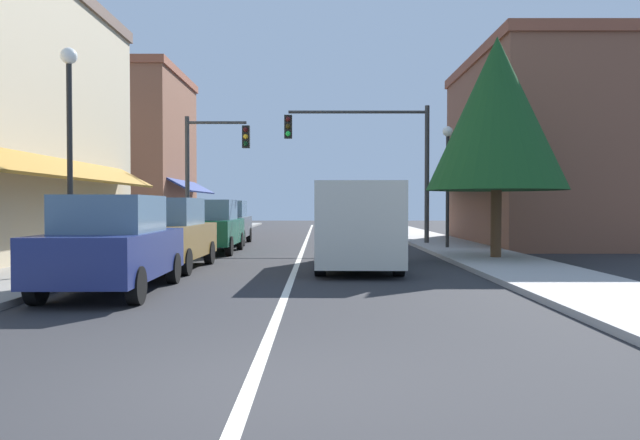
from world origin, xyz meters
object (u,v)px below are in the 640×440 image
parked_car_second_left (168,234)px  tree_right_near (498,114)px  parked_car_third_left (212,226)px  van_in_lane (358,223)px  parked_car_nearest_left (114,245)px  parked_car_far_left (227,223)px  street_lamp_right_mid (449,166)px  traffic_signal_left_corner (210,160)px  street_lamp_left_near (71,124)px  traffic_signal_mast_arm (377,149)px

parked_car_second_left → tree_right_near: size_ratio=0.65×
parked_car_third_left → van_in_lane: (4.57, -5.22, 0.27)m
parked_car_nearest_left → parked_car_far_left: same height
parked_car_nearest_left → street_lamp_right_mid: street_lamp_right_mid is taller
parked_car_second_left → traffic_signal_left_corner: (-0.73, 9.90, 2.53)m
parked_car_nearest_left → parked_car_third_left: (0.11, 9.51, 0.00)m
parked_car_second_left → van_in_lane: bearing=2.9°
van_in_lane → traffic_signal_left_corner: bearing=120.6°
parked_car_far_left → traffic_signal_left_corner: (-0.70, -0.07, 2.53)m
van_in_lane → street_lamp_left_near: bearing=-161.9°
parked_car_nearest_left → parked_car_far_left: (-0.08, 14.11, 0.00)m
van_in_lane → street_lamp_left_near: size_ratio=1.04×
van_in_lane → tree_right_near: bearing=28.9°
parked_car_second_left → street_lamp_left_near: bearing=-131.7°
parked_car_far_left → tree_right_near: size_ratio=0.65×
parked_car_far_left → traffic_signal_left_corner: traffic_signal_left_corner is taller
parked_car_third_left → street_lamp_left_near: 7.78m
tree_right_near → van_in_lane: bearing=-152.5°
parked_car_third_left → tree_right_near: 9.76m
traffic_signal_left_corner → street_lamp_right_mid: (8.99, -3.59, -0.45)m
street_lamp_left_near → van_in_lane: bearing=16.8°
van_in_lane → street_lamp_left_near: (-6.39, -1.92, 2.21)m
traffic_signal_left_corner → street_lamp_left_near: (-0.93, -11.68, -0.05)m
van_in_lane → traffic_signal_left_corner: (-5.46, 9.76, 2.27)m
traffic_signal_mast_arm → parked_car_third_left: bearing=-148.9°
traffic_signal_left_corner → parked_car_far_left: bearing=5.7°
traffic_signal_mast_arm → street_lamp_left_near: (-7.64, -10.65, -0.43)m
parked_car_nearest_left → tree_right_near: 11.35m
van_in_lane → traffic_signal_mast_arm: size_ratio=0.92×
parked_car_nearest_left → street_lamp_right_mid: 13.45m
van_in_lane → traffic_signal_left_corner: size_ratio=1.00×
parked_car_second_left → parked_car_far_left: same height
parked_car_far_left → street_lamp_left_near: bearing=-98.8°
street_lamp_left_near → parked_car_second_left: bearing=47.1°
traffic_signal_mast_arm → tree_right_near: tree_right_near is taller
parked_car_second_left → traffic_signal_left_corner: bearing=95.4°
parked_car_nearest_left → street_lamp_left_near: bearing=124.9°
parked_car_third_left → street_lamp_left_near: (-1.82, -7.14, 2.48)m
traffic_signal_mast_arm → tree_right_near: 7.20m
parked_car_third_left → street_lamp_right_mid: street_lamp_right_mid is taller
parked_car_second_left → parked_car_far_left: (-0.03, 9.97, 0.00)m
parked_car_third_left → van_in_lane: 6.94m
traffic_signal_mast_arm → parked_car_second_left: bearing=-124.0°
parked_car_second_left → street_lamp_left_near: size_ratio=0.82×
traffic_signal_mast_arm → street_lamp_right_mid: bearing=-48.4°
traffic_signal_mast_arm → street_lamp_left_near: traffic_signal_mast_arm is taller
van_in_lane → parked_car_nearest_left: bearing=-136.1°
van_in_lane → tree_right_near: 5.51m
van_in_lane → street_lamp_right_mid: size_ratio=1.20×
parked_car_far_left → traffic_signal_mast_arm: bearing=-11.2°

